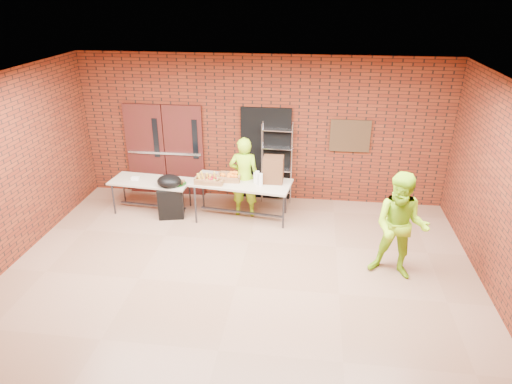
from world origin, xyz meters
TOP-DOWN VIEW (x-y plane):
  - room at (0.00, 0.00)m, footprint 8.08×7.08m
  - double_doors at (-2.20, 3.44)m, footprint 1.78×0.12m
  - dark_doorway at (0.10, 3.46)m, footprint 1.10×0.06m
  - bronze_plaque at (1.90, 3.45)m, footprint 0.85×0.04m
  - wire_rack at (0.36, 3.32)m, footprint 0.68×0.26m
  - table_left at (-2.25, 2.50)m, footprint 1.75×0.86m
  - table_right at (-0.28, 2.38)m, footprint 2.10×1.09m
  - basket_bananas at (-0.95, 2.28)m, footprint 0.48×0.37m
  - basket_oranges at (-0.55, 2.45)m, footprint 0.48×0.37m
  - basket_apples at (-0.82, 2.23)m, footprint 0.40×0.31m
  - muffin_tray at (-1.63, 2.40)m, footprint 0.37×0.37m
  - napkin_box at (-2.59, 2.51)m, footprint 0.16×0.11m
  - coffee_dispenser at (0.36, 2.47)m, footprint 0.40×0.36m
  - cup_stack_front at (0.05, 2.32)m, footprint 0.09×0.09m
  - cup_stack_mid at (0.13, 2.23)m, footprint 0.08×0.08m
  - cup_stack_back at (0.01, 2.36)m, footprint 0.07×0.07m
  - covered_grill at (-1.77, 2.29)m, footprint 0.60×0.53m
  - volunteer_woman at (-0.25, 2.56)m, footprint 0.62×0.41m
  - volunteer_man at (2.59, 0.67)m, footprint 1.05×0.92m

SIDE VIEW (x-z plane):
  - covered_grill at x=-1.77m, z-range 0.00..0.93m
  - table_left at x=-2.25m, z-range 0.29..0.99m
  - napkin_box at x=-2.59m, z-range 0.70..0.75m
  - muffin_tray at x=-1.63m, z-range 0.69..0.78m
  - table_right at x=-0.28m, z-range 0.34..1.17m
  - volunteer_woman at x=-0.25m, z-range 0.00..1.71m
  - basket_apples at x=-0.82m, z-range 0.82..0.94m
  - basket_oranges at x=-0.55m, z-range 0.82..0.96m
  - basket_bananas at x=-0.95m, z-range 0.82..0.97m
  - wire_rack at x=0.36m, z-range 0.00..1.81m
  - volunteer_man at x=2.59m, z-range 0.00..1.84m
  - cup_stack_back at x=0.01m, z-range 0.83..1.04m
  - cup_stack_mid at x=0.13m, z-range 0.83..1.08m
  - cup_stack_front at x=0.05m, z-range 0.83..1.09m
  - dark_doorway at x=0.10m, z-range 0.00..2.10m
  - double_doors at x=-2.20m, z-range 0.00..2.10m
  - coffee_dispenser at x=0.36m, z-range 0.83..1.35m
  - bronze_plaque at x=1.90m, z-range 1.20..1.90m
  - room at x=0.00m, z-range -0.04..3.24m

